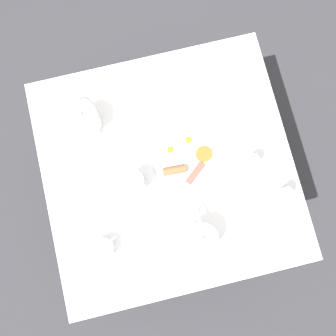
% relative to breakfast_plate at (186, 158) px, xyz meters
% --- Properties ---
extents(ground_plane, '(8.00, 8.00, 0.00)m').
position_rel_breakfast_plate_xyz_m(ground_plane, '(0.07, 0.02, -0.73)').
color(ground_plane, '#333338').
extents(table, '(0.95, 0.93, 0.72)m').
position_rel_breakfast_plate_xyz_m(table, '(0.07, 0.02, -0.08)').
color(table, white).
rests_on(table, ground_plane).
extents(breakfast_plate, '(0.26, 0.26, 0.04)m').
position_rel_breakfast_plate_xyz_m(breakfast_plate, '(0.00, 0.00, 0.00)').
color(breakfast_plate, white).
rests_on(breakfast_plate, table).
extents(teapot_near, '(0.11, 0.20, 0.13)m').
position_rel_breakfast_plate_xyz_m(teapot_near, '(0.02, 0.30, 0.05)').
color(teapot_near, white).
rests_on(teapot_near, table).
extents(teapot_far, '(0.11, 0.20, 0.13)m').
position_rel_breakfast_plate_xyz_m(teapot_far, '(0.34, -0.23, 0.05)').
color(teapot_far, white).
rests_on(teapot_far, table).
extents(teacup_with_saucer_left, '(0.16, 0.16, 0.07)m').
position_rel_breakfast_plate_xyz_m(teacup_with_saucer_left, '(0.37, 0.26, 0.02)').
color(teacup_with_saucer_left, white).
rests_on(teacup_with_saucer_left, table).
extents(water_glass_tall, '(0.08, 0.08, 0.11)m').
position_rel_breakfast_plate_xyz_m(water_glass_tall, '(0.21, 0.05, 0.05)').
color(water_glass_tall, white).
rests_on(water_glass_tall, table).
extents(pepper_grinder, '(0.04, 0.04, 0.10)m').
position_rel_breakfast_plate_xyz_m(pepper_grinder, '(-0.32, 0.22, 0.04)').
color(pepper_grinder, '#BCBCC1').
rests_on(pepper_grinder, table).
extents(salt_grinder, '(0.04, 0.04, 0.10)m').
position_rel_breakfast_plate_xyz_m(salt_grinder, '(-0.24, 0.07, 0.04)').
color(salt_grinder, '#BCBCC1').
rests_on(salt_grinder, table).
extents(napkin_folded, '(0.14, 0.19, 0.01)m').
position_rel_breakfast_plate_xyz_m(napkin_folded, '(0.02, -0.27, -0.01)').
color(napkin_folded, white).
rests_on(napkin_folded, table).
extents(fork_by_plate, '(0.17, 0.08, 0.00)m').
position_rel_breakfast_plate_xyz_m(fork_by_plate, '(-0.22, 0.33, -0.01)').
color(fork_by_plate, silver).
rests_on(fork_by_plate, table).
extents(knife_by_plate, '(0.14, 0.17, 0.00)m').
position_rel_breakfast_plate_xyz_m(knife_by_plate, '(0.40, 0.05, -0.01)').
color(knife_by_plate, silver).
rests_on(knife_by_plate, table).
extents(spoon_for_tea, '(0.06, 0.16, 0.00)m').
position_rel_breakfast_plate_xyz_m(spoon_for_tea, '(-0.29, -0.32, -0.01)').
color(spoon_for_tea, silver).
rests_on(spoon_for_tea, table).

